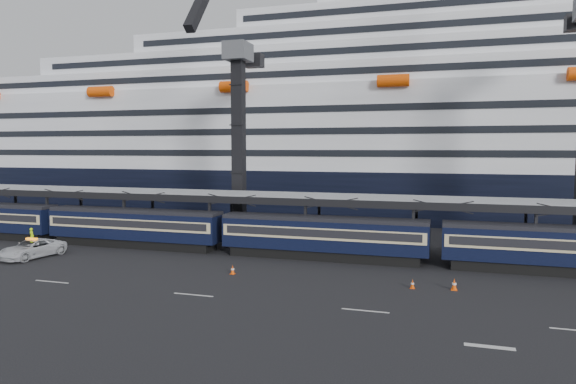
% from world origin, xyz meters
% --- Properties ---
extents(ground, '(260.00, 260.00, 0.00)m').
position_xyz_m(ground, '(0.00, 0.00, 0.00)').
color(ground, black).
rests_on(ground, ground).
extents(lane_markings, '(111.00, 4.27, 0.02)m').
position_xyz_m(lane_markings, '(8.15, -5.23, 0.01)').
color(lane_markings, beige).
rests_on(lane_markings, ground).
extents(train, '(133.05, 3.00, 4.05)m').
position_xyz_m(train, '(-4.65, 10.00, 2.20)').
color(train, black).
rests_on(train, ground).
extents(canopy, '(130.00, 6.25, 5.53)m').
position_xyz_m(canopy, '(0.00, 14.00, 5.25)').
color(canopy, gray).
rests_on(canopy, ground).
extents(cruise_ship, '(214.09, 28.84, 34.00)m').
position_xyz_m(cruise_ship, '(-1.08, 45.99, 12.34)').
color(cruise_ship, black).
rests_on(cruise_ship, ground).
extents(crane_dark_near, '(4.50, 17.75, 35.08)m').
position_xyz_m(crane_dark_near, '(-20.00, 18.59, 11.93)').
color(crane_dark_near, '#484B50').
rests_on(crane_dark_near, ground).
extents(pickup_truck, '(3.74, 6.51, 1.71)m').
position_xyz_m(pickup_truck, '(-34.07, 2.57, 0.85)').
color(pickup_truck, silver).
rests_on(pickup_truck, ground).
extents(worker, '(0.79, 0.64, 1.86)m').
position_xyz_m(worker, '(-38.77, 7.50, 0.93)').
color(worker, '#C2F60C').
rests_on(worker, ground).
extents(traffic_cone_b, '(0.44, 0.44, 0.87)m').
position_xyz_m(traffic_cone_b, '(-35.16, 5.45, 0.43)').
color(traffic_cone_b, '#F34C07').
rests_on(traffic_cone_b, ground).
extents(traffic_cone_c, '(0.38, 0.38, 0.77)m').
position_xyz_m(traffic_cone_c, '(-13.72, 2.29, 0.38)').
color(traffic_cone_c, '#F34C07').
rests_on(traffic_cone_c, ground).
extents(traffic_cone_d, '(0.44, 0.44, 0.87)m').
position_xyz_m(traffic_cone_d, '(3.43, 2.59, 0.43)').
color(traffic_cone_d, '#F34C07').
rests_on(traffic_cone_d, ground).
extents(traffic_cone_e, '(0.34, 0.34, 0.69)m').
position_xyz_m(traffic_cone_e, '(0.53, 2.17, 0.34)').
color(traffic_cone_e, '#F34C07').
rests_on(traffic_cone_e, ground).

